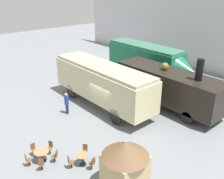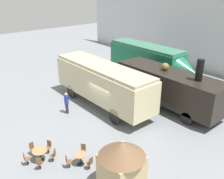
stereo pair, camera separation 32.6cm
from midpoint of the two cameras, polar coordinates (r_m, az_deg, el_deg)
name	(u,v)px [view 1 (the left image)]	position (r m, az deg, el deg)	size (l,w,h in m)	color
ground_plane	(107,113)	(20.52, -1.58, -5.29)	(80.00, 80.00, 0.00)	gray
backdrop_wall	(213,34)	(30.78, 21.83, 11.74)	(44.00, 0.15, 9.00)	silver
streamlined_locomotive	(150,60)	(27.18, 8.35, 6.69)	(10.94, 2.52, 3.65)	#196B47
steam_locomotive	(168,85)	(21.36, 12.27, 0.95)	(9.60, 2.73, 4.75)	black
passenger_coach_vintage	(102,82)	(20.87, -2.68, 1.83)	(10.30, 2.69, 3.62)	beige
cafe_table_near	(42,153)	(15.70, -16.39, -13.81)	(0.90, 0.90, 0.74)	black
cafe_table_mid	(82,157)	(15.02, -7.40, -15.15)	(0.73, 0.73, 0.71)	black
cafe_chair_0	(34,149)	(16.34, -18.00, -12.76)	(0.37, 0.36, 0.87)	black
cafe_chair_1	(27,159)	(15.64, -19.34, -14.78)	(0.36, 0.37, 0.87)	black
cafe_chair_2	(41,164)	(15.10, -16.48, -15.92)	(0.40, 0.39, 0.87)	black
cafe_chair_3	(55,155)	(15.49, -13.43, -14.40)	(0.40, 0.40, 0.87)	black
cafe_chair_4	(50,147)	(16.25, -14.54, -12.52)	(0.39, 0.40, 0.87)	black
cafe_chair_5	(70,161)	(14.90, -10.20, -15.84)	(0.37, 0.39, 0.87)	black
cafe_chair_6	(92,163)	(14.64, -5.18, -16.32)	(0.38, 0.36, 0.87)	black
cafe_chair_7	(85,150)	(15.60, -6.80, -13.54)	(0.40, 0.40, 0.87)	black
visitor_person	(67,103)	(20.27, -10.77, -2.95)	(0.34, 0.34, 1.81)	#262633
ticket_kiosk	(125,165)	(12.65, 2.21, -16.82)	(2.34, 2.34, 3.00)	tan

